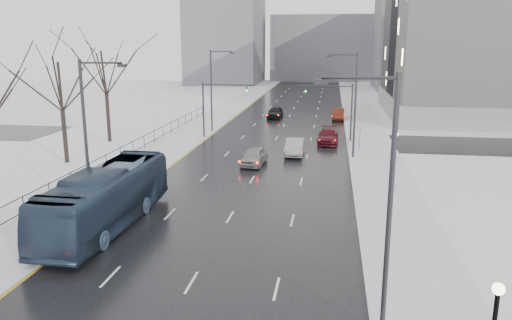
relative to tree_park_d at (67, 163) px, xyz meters
The scene contains 25 objects.
road 31.51m from the tree_park_d, 55.60° to the left, with size 16.00×150.00×0.04m, color black.
cross_road 22.65m from the tree_park_d, 38.19° to the left, with size 130.00×10.00×0.04m, color black.
sidewalk_left 27.01m from the tree_park_d, 74.32° to the left, with size 5.00×150.00×0.16m, color silver.
sidewalk_right 38.43m from the tree_park_d, 42.57° to the left, with size 5.00×150.00×0.16m, color silver.
park_strip 26.09m from the tree_park_d, 94.84° to the left, with size 14.00×150.00×0.12m, color white.
tree_park_d is the anchor object (origin of this frame).
tree_park_e 10.01m from the tree_park_d, 92.29° to the left, with size 9.45×9.45×13.50m, color black, non-canonical shape.
iron_fence 6.31m from the tree_park_d, 39.81° to the right, with size 0.06×70.00×1.30m.
streetlight_r_near 35.80m from the tree_park_d, 42.75° to the right, with size 2.95×0.25×10.00m.
streetlight_r_mid 27.24m from the tree_park_d, 13.01° to the left, with size 2.95×0.25×10.00m.
streetlight_l_near 17.90m from the tree_park_d, 55.47° to the right, with size 2.95×0.25×10.00m.
streetlight_l_far 21.17m from the tree_park_d, 61.85° to the left, with size 2.95×0.25×10.00m.
lamppost_r_mid 29.23m from the tree_park_d, ahead, with size 0.36×0.36×4.28m.
mast_signal_right 29.05m from the tree_park_d, 29.12° to the left, with size 6.10×0.33×6.50m.
mast_signal_left 17.96m from the tree_park_d, 53.20° to the left, with size 6.10×0.33×6.50m.
no_uturn_sign 28.88m from the tree_park_d, 20.32° to the left, with size 0.60×0.06×2.70m.
bldg_far_right 93.70m from the tree_park_d, 60.51° to the left, with size 24.00×20.00×22.00m, color slate.
bldg_far_left 92.17m from the tree_park_d, 92.64° to the left, with size 18.00×22.00×28.00m, color slate.
bldg_far_center 108.59m from the tree_park_d, 78.38° to the left, with size 30.00×18.00×18.00m, color slate.
bus 18.31m from the tree_park_d, 53.65° to the right, with size 3.04×12.98×3.61m, color #293950.
sedan_center_near 17.33m from the tree_park_d, ahead, with size 1.87×4.66×1.59m, color gray.
sedan_right_near 21.60m from the tree_park_d, 17.89° to the left, with size 1.73×4.97×1.64m, color gray.
sedan_right_far 27.04m from the tree_park_d, 28.57° to the left, with size 2.21×5.42×1.57m, color #470C15.
sedan_center_far 34.35m from the tree_park_d, 62.49° to the left, with size 1.98×4.92×1.68m, color black.
sedan_right_distant 39.34m from the tree_park_d, 50.54° to the left, with size 1.63×4.68×1.54m, color #581C0F.
Camera 1 is at (6.19, -7.62, 11.03)m, focal length 35.00 mm.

